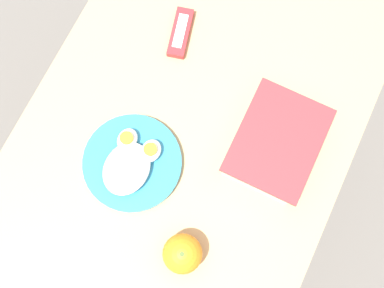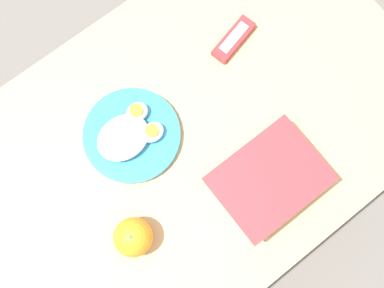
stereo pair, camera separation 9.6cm
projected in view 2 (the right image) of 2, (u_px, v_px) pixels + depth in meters
ground_plane at (187, 185)px, 1.75m from camera, size 10.00×10.00×0.00m
table at (184, 151)px, 1.11m from camera, size 1.14×0.71×0.77m
food_container at (266, 181)px, 0.94m from camera, size 0.22×0.17×0.09m
orange_fruit at (133, 237)px, 0.91m from camera, size 0.08×0.08×0.08m
rice_plate at (131, 135)px, 0.98m from camera, size 0.22×0.22×0.05m
candy_bar at (234, 39)px, 1.04m from camera, size 0.13×0.07×0.02m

